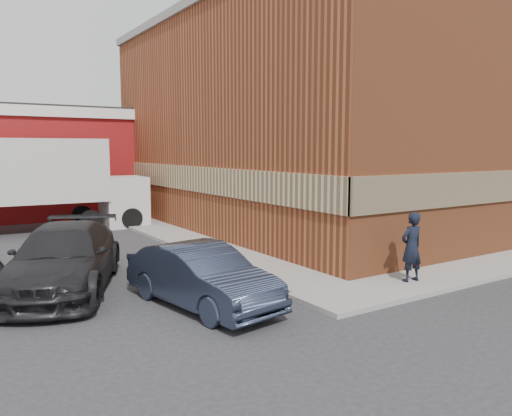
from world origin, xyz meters
TOP-DOWN VIEW (x-y plane):
  - ground at (0.00, 0.00)m, footprint 90.00×90.00m
  - brick_building at (8.50, 9.00)m, footprint 14.25×18.25m
  - sidewalk_west at (0.60, 9.00)m, footprint 1.80×18.00m
  - man at (2.84, -0.86)m, footprint 0.67×0.46m
  - sedan at (-2.45, 0.50)m, footprint 2.14×4.38m
  - suv_b at (-4.71, 3.51)m, footprint 4.31×5.97m
  - box_truck at (-3.24, 13.28)m, footprint 8.06×2.85m

SIDE VIEW (x-z plane):
  - ground at x=0.00m, z-range 0.00..0.00m
  - sidewalk_west at x=0.60m, z-range 0.00..0.12m
  - sedan at x=-2.45m, z-range 0.00..1.38m
  - suv_b at x=-4.71m, z-range 0.00..1.61m
  - man at x=2.84m, z-range 0.12..1.91m
  - box_truck at x=-3.24m, z-range 0.30..4.22m
  - brick_building at x=8.50m, z-range 0.00..9.36m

